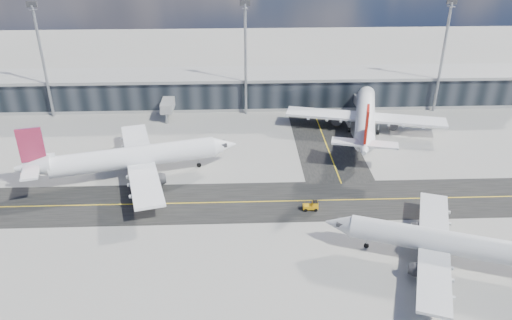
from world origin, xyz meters
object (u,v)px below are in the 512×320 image
at_px(airliner_af, 131,158).
at_px(service_van, 350,117).
at_px(airliner_redtail, 365,116).
at_px(airliner_near, 445,243).
at_px(baggage_tug, 312,206).

relative_size(airliner_af, service_van, 8.85).
distance_m(airliner_af, service_van, 57.42).
bearing_deg(airliner_af, airliner_redtail, 96.29).
relative_size(airliner_redtail, airliner_near, 1.25).
distance_m(airliner_near, service_van, 57.33).
height_order(airliner_af, service_van, airliner_af).
distance_m(airliner_af, airliner_redtail, 55.24).
relative_size(airliner_near, baggage_tug, 12.85).
distance_m(airliner_af, baggage_tug, 37.19).
height_order(baggage_tug, service_van, baggage_tug).
height_order(airliner_af, airliner_redtail, airliner_redtail).
bearing_deg(airliner_af, airliner_near, 46.18).
bearing_deg(airliner_near, airliner_redtail, 20.57).
relative_size(airliner_af, airliner_redtail, 0.96).
bearing_deg(service_van, airliner_near, -100.63).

